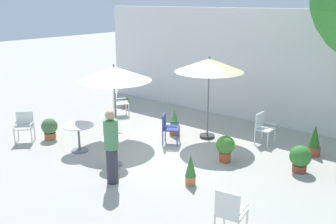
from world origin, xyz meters
The scene contains 19 objects.
ground_plane centered at (0.00, 0.00, 0.00)m, with size 60.00×60.00×0.00m, color #ACA8A0.
villa_facade centered at (0.00, 4.05, 1.84)m, with size 11.79×0.30×3.68m, color silver.
patio_umbrella_0 centered at (-1.67, -0.14, 1.91)m, with size 2.14×2.14×2.19m.
patio_umbrella_1 centered at (0.39, 1.59, 2.14)m, with size 1.97×1.97×2.41m.
cafe_table_0 centered at (-1.68, -1.48, 0.52)m, with size 0.82×0.82×0.73m.
cafe_table_1 centered at (-0.28, -1.51, 0.50)m, with size 0.68×0.68×0.72m.
patio_chair_0 centered at (3.47, -2.35, 0.51)m, with size 0.53×0.55×0.91m.
patio_chair_1 centered at (1.84, 2.21, 0.50)m, with size 0.43×0.50×0.87m.
patio_chair_2 centered at (-3.48, -2.00, 0.51)m, with size 0.68×0.68×0.86m.
patio_chair_3 centered at (-3.30, 1.54, 0.50)m, with size 0.63×0.64×0.86m.
patio_chair_4 centered at (-0.19, 0.49, 0.51)m, with size 0.62×0.63×0.86m.
potted_plant_0 centered at (1.72, 0.40, 0.39)m, with size 0.47×0.47×0.68m.
potted_plant_1 centered at (3.30, 2.21, 0.39)m, with size 0.35×0.35×0.82m.
potted_plant_2 centered at (-0.53, 1.18, 0.42)m, with size 0.33×0.33×0.82m.
potted_plant_3 centered at (-3.81, 2.39, 0.21)m, with size 0.25×0.25×0.39m.
potted_plant_4 centered at (3.41, 0.99, 0.36)m, with size 0.51×0.51×0.65m.
potted_plant_5 centered at (-3.08, -1.45, 0.34)m, with size 0.46×0.46×0.63m.
potted_plant_6 centered at (1.80, -1.18, 0.37)m, with size 0.24×0.24×0.72m.
standing_person centered at (0.40, -2.20, 0.87)m, with size 0.45×0.45×1.68m.
Camera 1 is at (6.36, -7.53, 3.95)m, focal length 41.51 mm.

